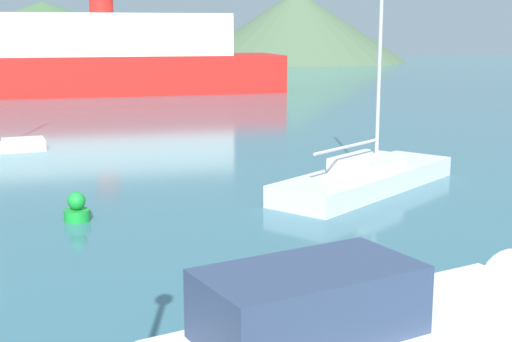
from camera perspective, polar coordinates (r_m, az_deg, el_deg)
motorboat_near at (r=10.99m, az=10.09°, el=-12.85°), size 9.24×4.08×2.38m
sailboat_middle at (r=22.88m, az=8.83°, el=-0.44°), size 7.63×6.16×8.34m
ferry_distant at (r=58.10m, az=-12.11°, el=8.78°), size 28.28×8.11×7.81m
buoy_marker at (r=19.56m, az=-14.14°, el=-2.97°), size 0.69×0.69×0.79m
hill_central at (r=103.12m, az=-16.56°, el=10.46°), size 51.64×51.64×8.68m
hill_east at (r=114.55m, az=3.27°, el=11.49°), size 34.47×34.47×10.91m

